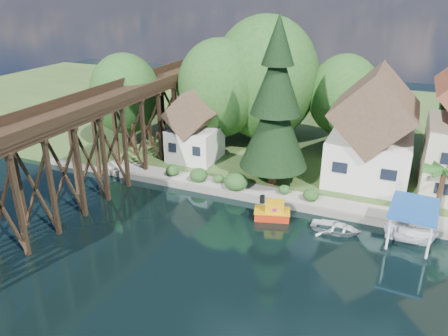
{
  "coord_description": "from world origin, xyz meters",
  "views": [
    {
      "loc": [
        9.46,
        -25.65,
        18.28
      ],
      "look_at": [
        -3.96,
        6.0,
        3.79
      ],
      "focal_mm": 35.0,
      "sensor_mm": 36.0,
      "label": 1
    }
  ],
  "objects": [
    {
      "name": "trestle_bridge",
      "position": [
        -16.0,
        5.17,
        5.35
      ],
      "size": [
        4.12,
        44.18,
        9.3
      ],
      "color": "black",
      "rests_on": "ground"
    },
    {
      "name": "bank",
      "position": [
        0.0,
        34.0,
        0.25
      ],
      "size": [
        140.0,
        52.0,
        0.5
      ],
      "primitive_type": "cube",
      "color": "#2F4E1F",
      "rests_on": "ground"
    },
    {
      "name": "shed",
      "position": [
        -11.0,
        14.5,
        3.83
      ],
      "size": [
        5.09,
        5.4,
        7.85
      ],
      "color": "silver",
      "rests_on": "bank"
    },
    {
      "name": "seawall",
      "position": [
        4.0,
        8.0,
        0.31
      ],
      "size": [
        60.0,
        0.4,
        0.62
      ],
      "primitive_type": "cube",
      "color": "slate",
      "rests_on": "ground"
    },
    {
      "name": "boat_canopy",
      "position": [
        11.28,
        6.17,
        1.33
      ],
      "size": [
        3.98,
        5.03,
        3.1
      ],
      "color": "white",
      "rests_on": "ground"
    },
    {
      "name": "boat_white_a",
      "position": [
        5.9,
        5.69,
        0.41
      ],
      "size": [
        4.0,
        2.87,
        0.82
      ],
      "primitive_type": "imported",
      "rotation": [
        0.0,
        0.0,
        1.56
      ],
      "color": "silver",
      "rests_on": "ground"
    },
    {
      "name": "bg_trees",
      "position": [
        1.0,
        21.25,
        7.29
      ],
      "size": [
        49.9,
        13.3,
        10.57
      ],
      "color": "#382314",
      "rests_on": "bank"
    },
    {
      "name": "house_left",
      "position": [
        7.0,
        16.0,
        5.14
      ],
      "size": [
        7.64,
        8.64,
        11.02
      ],
      "color": "silver",
      "rests_on": "bank"
    },
    {
      "name": "shrubs",
      "position": [
        -4.6,
        9.26,
        1.23
      ],
      "size": [
        15.76,
        2.47,
        1.7
      ],
      "color": "#1E4318",
      "rests_on": "bank"
    },
    {
      "name": "promenade",
      "position": [
        6.0,
        9.3,
        0.53
      ],
      "size": [
        50.0,
        2.6,
        0.06
      ],
      "primitive_type": "cube",
      "color": "gray",
      "rests_on": "bank"
    },
    {
      "name": "palm_tree",
      "position": [
        13.15,
        10.23,
        4.58
      ],
      "size": [
        3.4,
        3.4,
        4.68
      ],
      "color": "#382314",
      "rests_on": "bank"
    },
    {
      "name": "conifer",
      "position": [
        -1.22,
        11.44,
        8.05
      ],
      "size": [
        6.37,
        6.37,
        15.69
      ],
      "color": "#382314",
      "rests_on": "bank"
    },
    {
      "name": "tugboat",
      "position": [
        0.59,
        5.73,
        0.65
      ],
      "size": [
        3.3,
        2.37,
        2.16
      ],
      "color": "#B5270C",
      "rests_on": "ground"
    },
    {
      "name": "ground",
      "position": [
        0.0,
        0.0,
        0.0
      ],
      "size": [
        140.0,
        140.0,
        0.0
      ],
      "primitive_type": "plane",
      "color": "black",
      "rests_on": "ground"
    }
  ]
}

